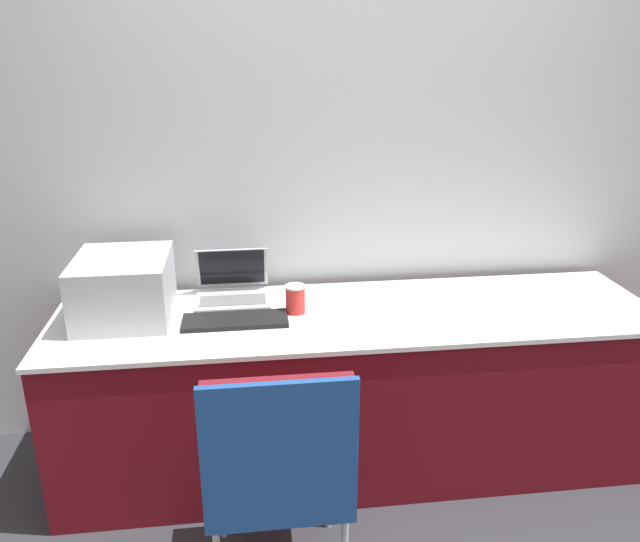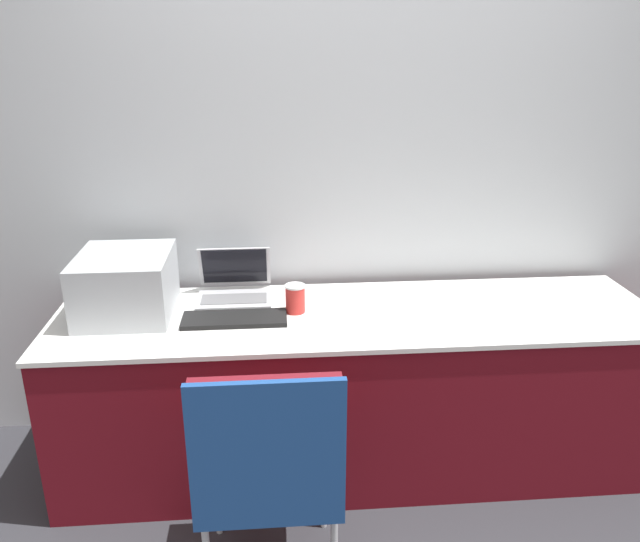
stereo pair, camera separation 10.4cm
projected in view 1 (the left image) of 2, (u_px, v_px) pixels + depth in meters
ground_plane at (369, 508)px, 2.59m from camera, size 14.00×14.00×0.00m
wall_back at (344, 163)px, 2.85m from camera, size 8.00×0.05×2.60m
table at (356, 388)px, 2.77m from camera, size 2.55×0.69×0.74m
printer at (123, 285)px, 2.55m from camera, size 0.37×0.42×0.26m
laptop_left at (233, 289)px, 2.76m from camera, size 0.32×0.29×0.21m
external_keyboard at (235, 320)px, 2.54m from camera, size 0.43×0.16×0.02m
coffee_cup at (295, 299)px, 2.62m from camera, size 0.09×0.09×0.12m
chair at (279, 464)px, 1.98m from camera, size 0.47×0.45×0.91m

